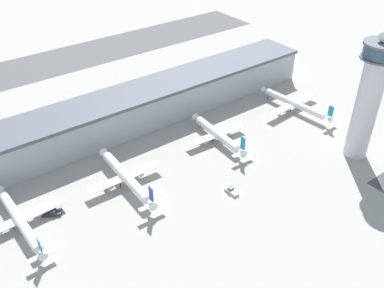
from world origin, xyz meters
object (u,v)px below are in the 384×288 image
at_px(control_tower, 369,96).
at_px(service_truck_catering, 52,213).
at_px(service_truck_fuel, 231,191).
at_px(airplane_gate_delta, 294,104).
at_px(airplane_gate_bravo, 126,177).
at_px(airplane_gate_charlie, 218,134).
at_px(airplane_gate_alpha, 20,220).

bearing_deg(control_tower, service_truck_catering, 160.53).
bearing_deg(service_truck_fuel, airplane_gate_delta, 23.20).
bearing_deg(service_truck_catering, service_truck_fuel, -26.33).
xyz_separation_m(airplane_gate_bravo, airplane_gate_delta, (103.65, 0.88, -0.17)).
distance_m(airplane_gate_charlie, service_truck_fuel, 38.31).
distance_m(control_tower, airplane_gate_bravo, 108.43).
xyz_separation_m(control_tower, airplane_gate_delta, (7.64, 44.15, -25.97)).
height_order(airplane_gate_charlie, service_truck_catering, airplane_gate_charlie).
xyz_separation_m(airplane_gate_alpha, service_truck_catering, (11.78, -0.24, -2.92)).
distance_m(control_tower, service_truck_catering, 138.81).
relative_size(airplane_gate_bravo, service_truck_catering, 5.78).
xyz_separation_m(airplane_gate_alpha, airplane_gate_bravo, (43.66, -2.17, 0.77)).
height_order(control_tower, airplane_gate_bravo, control_tower).
height_order(airplane_gate_alpha, service_truck_catering, airplane_gate_alpha).
xyz_separation_m(airplane_gate_bravo, airplane_gate_charlie, (51.82, 2.99, -0.69)).
bearing_deg(airplane_gate_bravo, service_truck_catering, 176.52).
xyz_separation_m(control_tower, service_truck_fuel, (-63.85, 13.52, -29.53)).
height_order(airplane_gate_alpha, airplane_gate_delta, airplane_gate_delta).
bearing_deg(airplane_gate_alpha, airplane_gate_bravo, -2.85).
height_order(control_tower, service_truck_fuel, control_tower).
bearing_deg(airplane_gate_charlie, airplane_gate_delta, -2.33).
bearing_deg(service_truck_catering, control_tower, -19.47).
distance_m(airplane_gate_delta, service_truck_fuel, 77.86).
relative_size(airplane_gate_bravo, airplane_gate_delta, 0.96).
bearing_deg(airplane_gate_delta, airplane_gate_alpha, 179.50).
bearing_deg(airplane_gate_charlie, service_truck_catering, -179.28).
bearing_deg(control_tower, service_truck_fuel, 168.05).
xyz_separation_m(airplane_gate_charlie, service_truck_fuel, (-19.66, -32.74, -3.04)).
height_order(airplane_gate_bravo, service_truck_fuel, airplane_gate_bravo).
bearing_deg(airplane_gate_charlie, control_tower, -46.30).
xyz_separation_m(airplane_gate_alpha, airplane_gate_charlie, (95.47, 0.81, 0.08)).
height_order(control_tower, airplane_gate_alpha, control_tower).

